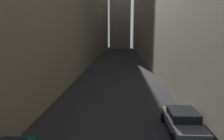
% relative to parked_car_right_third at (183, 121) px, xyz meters
% --- Properties ---
extents(ground_plane, '(264.00, 264.00, 0.00)m').
position_rel_parked_car_right_third_xyz_m(ground_plane, '(-4.40, 31.19, -0.70)').
color(ground_plane, '#232326').
extents(building_block_left, '(13.42, 108.00, 22.00)m').
position_rel_parked_car_right_third_xyz_m(building_block_left, '(-16.61, 33.19, 10.30)').
color(building_block_left, gray).
rests_on(building_block_left, ground).
extents(building_block_right, '(15.20, 108.00, 23.49)m').
position_rel_parked_car_right_third_xyz_m(building_block_right, '(8.70, 33.19, 11.04)').
color(building_block_right, gray).
rests_on(building_block_right, ground).
extents(parked_car_right_third, '(2.04, 4.47, 1.37)m').
position_rel_parked_car_right_third_xyz_m(parked_car_right_third, '(0.00, 0.00, 0.00)').
color(parked_car_right_third, '#4C4C51').
rests_on(parked_car_right_third, ground).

